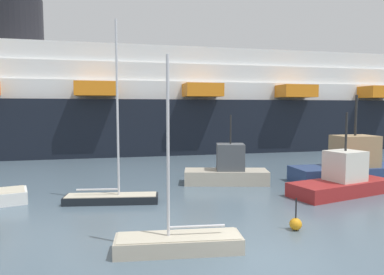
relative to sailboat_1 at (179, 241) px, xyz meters
name	(u,v)px	position (x,y,z in m)	size (l,w,h in m)	color
ground_plane	(272,264)	(3.02, -1.58, -0.39)	(600.00, 600.00, 0.00)	slate
sailboat_1	(179,241)	(0.00, 0.00, 0.00)	(4.78, 1.60, 7.25)	#BCB29E
sailboat_2	(112,195)	(-2.83, 7.32, 0.09)	(5.31, 1.75, 10.16)	black
fishing_boat_0	(227,170)	(4.97, 11.13, 0.56)	(6.11, 3.08, 4.87)	#BCB29E
fishing_boat_1	(342,180)	(11.14, 6.95, 0.49)	(7.19, 4.27, 5.07)	maroon
fishing_boat_2	(351,166)	(14.04, 10.37, 0.76)	(8.45, 3.05, 6.27)	navy
channel_buoy_0	(296,224)	(5.36, 1.41, -0.10)	(0.54, 0.54, 1.43)	orange
channel_buoy_1	(330,165)	(15.76, 15.81, -0.09)	(0.59, 0.59, 1.20)	red
cruise_ship	(185,105)	(5.45, 34.20, 5.37)	(115.12, 23.37, 18.19)	black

